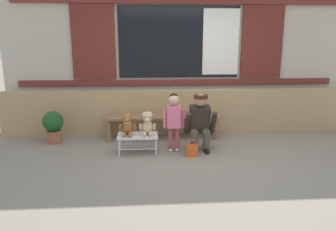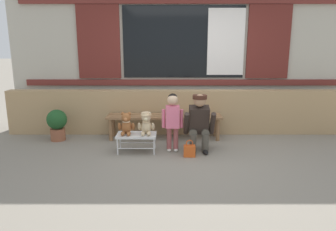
# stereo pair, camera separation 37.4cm
# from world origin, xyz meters

# --- Properties ---
(ground_plane) EXTENTS (60.00, 60.00, 0.00)m
(ground_plane) POSITION_xyz_m (0.00, 0.00, 0.00)
(ground_plane) COLOR gray
(brick_low_wall) EXTENTS (6.78, 0.25, 0.85)m
(brick_low_wall) POSITION_xyz_m (0.00, 1.43, 0.42)
(brick_low_wall) COLOR tan
(brick_low_wall) RESTS_ON ground
(shop_facade) EXTENTS (6.92, 0.26, 3.37)m
(shop_facade) POSITION_xyz_m (0.00, 1.94, 1.70)
(shop_facade) COLOR #B7B2A3
(shop_facade) RESTS_ON ground
(wooden_bench_long) EXTENTS (2.10, 0.40, 0.44)m
(wooden_bench_long) POSITION_xyz_m (-0.38, 1.06, 0.37)
(wooden_bench_long) COLOR #8E6642
(wooden_bench_long) RESTS_ON ground
(small_display_bench) EXTENTS (0.64, 0.36, 0.30)m
(small_display_bench) POSITION_xyz_m (-0.82, 0.32, 0.27)
(small_display_bench) COLOR silver
(small_display_bench) RESTS_ON ground
(teddy_bear_plain) EXTENTS (0.28, 0.26, 0.36)m
(teddy_bear_plain) POSITION_xyz_m (-0.98, 0.32, 0.46)
(teddy_bear_plain) COLOR #93562D
(teddy_bear_plain) RESTS_ON small_display_bench
(teddy_bear_with_hat) EXTENTS (0.28, 0.27, 0.36)m
(teddy_bear_with_hat) POSITION_xyz_m (-0.66, 0.32, 0.47)
(teddy_bear_with_hat) COLOR #CCB289
(teddy_bear_with_hat) RESTS_ON small_display_bench
(child_standing) EXTENTS (0.35, 0.18, 0.96)m
(child_standing) POSITION_xyz_m (-0.24, 0.35, 0.59)
(child_standing) COLOR #994C4C
(child_standing) RESTS_ON ground
(adult_crouching) EXTENTS (0.50, 0.49, 0.95)m
(adult_crouching) POSITION_xyz_m (0.20, 0.38, 0.48)
(adult_crouching) COLOR #4C473D
(adult_crouching) RESTS_ON ground
(handbag_on_ground) EXTENTS (0.18, 0.11, 0.27)m
(handbag_on_ground) POSITION_xyz_m (0.03, 0.10, 0.10)
(handbag_on_ground) COLOR #DB561E
(handbag_on_ground) RESTS_ON ground
(potted_plant) EXTENTS (0.36, 0.36, 0.57)m
(potted_plant) POSITION_xyz_m (-2.32, 0.94, 0.32)
(potted_plant) COLOR brown
(potted_plant) RESTS_ON ground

